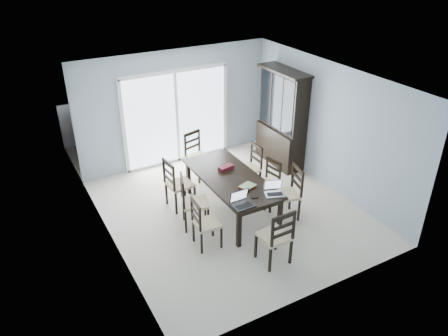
{
  "coord_description": "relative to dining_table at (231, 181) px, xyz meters",
  "views": [
    {
      "loc": [
        -3.53,
        -6.09,
        4.73
      ],
      "look_at": [
        -0.15,
        0.0,
        0.98
      ],
      "focal_mm": 35.0,
      "sensor_mm": 36.0,
      "label": 1
    }
  ],
  "objects": [
    {
      "name": "chair_left_mid",
      "position": [
        -0.88,
        -0.05,
        -0.05
      ],
      "size": [
        0.58,
        0.57,
        1.19
      ],
      "rotation": [
        0.0,
        0.0,
        -1.9
      ],
      "color": "black",
      "rests_on": "floor"
    },
    {
      "name": "sliding_door",
      "position": [
        0.0,
        2.48,
        0.41
      ],
      "size": [
        2.52,
        0.05,
        2.18
      ],
      "color": "silver",
      "rests_on": "floor"
    },
    {
      "name": "chair_left_near",
      "position": [
        -0.96,
        -0.69,
        -0.11
      ],
      "size": [
        0.44,
        0.43,
        1.06
      ],
      "rotation": [
        0.0,
        0.0,
        -1.64
      ],
      "color": "black",
      "rests_on": "floor"
    },
    {
      "name": "wall_right",
      "position": [
        2.25,
        0.0,
        0.63
      ],
      "size": [
        0.02,
        5.0,
        2.6
      ],
      "primitive_type": "cube",
      "color": "#95A5B1",
      "rests_on": "floor"
    },
    {
      "name": "laptop_silver",
      "position": [
        0.35,
        -0.9,
        0.13
      ],
      "size": [
        0.39,
        0.33,
        0.23
      ],
      "rotation": [
        0.0,
        0.0,
        -0.35
      ],
      "color": "#B8B8BA",
      "rests_on": "dining_table"
    },
    {
      "name": "ceiling",
      "position": [
        0.0,
        0.0,
        1.93
      ],
      "size": [
        5.0,
        5.0,
        0.0
      ],
      "primitive_type": "plane",
      "rotation": [
        3.14,
        0.0,
        0.0
      ],
      "color": "white",
      "rests_on": "back_wall"
    },
    {
      "name": "chair_right_far",
      "position": [
        0.83,
        0.59,
        -0.08
      ],
      "size": [
        0.44,
        0.42,
        1.11
      ],
      "rotation": [
        0.0,
        0.0,
        1.59
      ],
      "color": "black",
      "rests_on": "floor"
    },
    {
      "name": "balcony",
      "position": [
        0.0,
        3.5,
        -0.72
      ],
      "size": [
        4.5,
        2.0,
        0.1
      ],
      "primitive_type": "cube",
      "color": "gray",
      "rests_on": "ground"
    },
    {
      "name": "cell_phone",
      "position": [
        0.0,
        -0.82,
        0.08
      ],
      "size": [
        0.13,
        0.08,
        0.01
      ],
      "primitive_type": "cube",
      "rotation": [
        0.0,
        0.0,
        -0.27
      ],
      "color": "black",
      "rests_on": "dining_table"
    },
    {
      "name": "chair_end_far",
      "position": [
        0.05,
        1.61,
        -0.05
      ],
      "size": [
        0.55,
        0.56,
        1.18
      ],
      "rotation": [
        0.0,
        0.0,
        3.43
      ],
      "color": "black",
      "rests_on": "floor"
    },
    {
      "name": "book_stack",
      "position": [
        0.06,
        -0.47,
        0.1
      ],
      "size": [
        0.32,
        0.28,
        0.04
      ],
      "rotation": [
        0.0,
        0.0,
        0.2
      ],
      "color": "maroon",
      "rests_on": "dining_table"
    },
    {
      "name": "chair_right_mid",
      "position": [
        0.82,
        -0.07,
        -0.12
      ],
      "size": [
        0.47,
        0.46,
        1.05
      ],
      "rotation": [
        0.0,
        0.0,
        1.75
      ],
      "color": "black",
      "rests_on": "floor"
    },
    {
      "name": "back_wall",
      "position": [
        0.0,
        2.5,
        0.63
      ],
      "size": [
        4.5,
        0.02,
        2.6
      ],
      "primitive_type": "cube",
      "color": "#95A5B1",
      "rests_on": "floor"
    },
    {
      "name": "china_hutch",
      "position": [
        2.02,
        1.25,
        0.4
      ],
      "size": [
        0.5,
        1.38,
        2.2
      ],
      "color": "black",
      "rests_on": "floor"
    },
    {
      "name": "laptop_dark",
      "position": [
        -0.31,
        -0.95,
        0.14
      ],
      "size": [
        0.36,
        0.26,
        0.24
      ],
      "rotation": [
        0.0,
        0.0,
        0.03
      ],
      "color": "black",
      "rests_on": "dining_table"
    },
    {
      "name": "wall_left",
      "position": [
        -2.25,
        0.0,
        0.63
      ],
      "size": [
        0.02,
        5.0,
        2.6
      ],
      "primitive_type": "cube",
      "color": "#95A5B1",
      "rests_on": "floor"
    },
    {
      "name": "railing",
      "position": [
        0.0,
        4.5,
        -0.12
      ],
      "size": [
        4.5,
        0.06,
        1.1
      ],
      "primitive_type": "cube",
      "color": "#99999E",
      "rests_on": "balcony"
    },
    {
      "name": "chair_left_far",
      "position": [
        -0.87,
        0.63,
        -0.04
      ],
      "size": [
        0.49,
        0.48,
        1.2
      ],
      "rotation": [
        0.0,
        0.0,
        -1.5
      ],
      "color": "black",
      "rests_on": "floor"
    },
    {
      "name": "game_box",
      "position": [
        0.07,
        0.32,
        0.11
      ],
      "size": [
        0.31,
        0.19,
        0.07
      ],
      "primitive_type": "cube",
      "rotation": [
        0.0,
        0.0,
        0.16
      ],
      "color": "#51101C",
      "rests_on": "dining_table"
    },
    {
      "name": "floor",
      "position": [
        0.0,
        0.0,
        -0.67
      ],
      "size": [
        5.0,
        5.0,
        0.0
      ],
      "primitive_type": "plane",
      "color": "beige",
      "rests_on": "ground"
    },
    {
      "name": "chair_right_near",
      "position": [
        0.89,
        -0.66,
        -0.04
      ],
      "size": [
        0.55,
        0.54,
        1.19
      ],
      "rotation": [
        0.0,
        0.0,
        1.35
      ],
      "color": "black",
      "rests_on": "floor"
    },
    {
      "name": "hot_tub",
      "position": [
        -0.78,
        3.65,
        -0.15
      ],
      "size": [
        2.25,
        2.07,
        1.04
      ],
      "rotation": [
        0.0,
        0.0,
        0.15
      ],
      "color": "brown",
      "rests_on": "balcony"
    },
    {
      "name": "chair_end_near",
      "position": [
        -0.12,
        -1.68,
        -0.05
      ],
      "size": [
        0.45,
        0.47,
        1.19
      ],
      "rotation": [
        0.0,
        0.0,
        0.02
      ],
      "color": "black",
      "rests_on": "floor"
    },
    {
      "name": "dining_table",
      "position": [
        0.0,
        0.0,
        0.0
      ],
      "size": [
        1.0,
        2.2,
        0.75
      ],
      "color": "black",
      "rests_on": "floor"
    }
  ]
}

